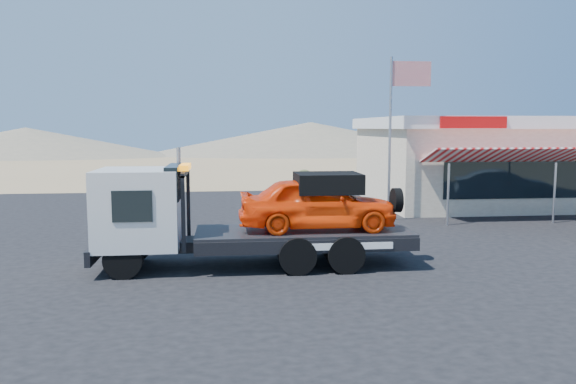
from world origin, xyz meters
The scene contains 6 objects.
ground centered at (0.00, 0.00, 0.00)m, with size 120.00×120.00×0.00m, color #8F7951.
asphalt_lot centered at (2.00, 3.00, 0.01)m, with size 32.00×24.00×0.02m, color black.
tow_truck centered at (-0.82, -1.81, 1.38)m, with size 7.68×2.28×2.57m.
jerky_store centered at (10.50, 8.97, 1.99)m, with size 10.40×9.97×3.90m.
flagpole centered at (4.93, 4.50, 3.76)m, with size 1.55×0.10×6.00m.
distant_hills centered at (-9.77, 55.14, 1.89)m, with size 126.00×48.00×4.20m.
Camera 1 is at (-1.34, -15.62, 3.47)m, focal length 35.00 mm.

